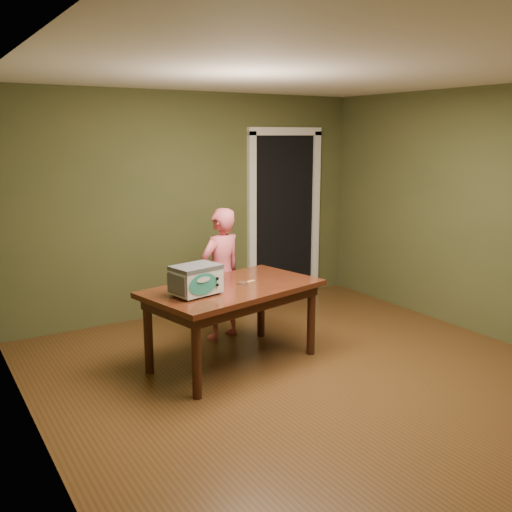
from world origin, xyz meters
The scene contains 8 objects.
floor centered at (0.00, 0.00, 0.00)m, with size 5.00×5.00×0.00m, color #573519.
room_shell centered at (0.00, 0.00, 1.71)m, with size 4.52×5.02×2.61m.
doorway centered at (1.30, 2.78, 1.06)m, with size 1.10×0.66×2.25m.
dining_table centered at (-0.42, 0.79, 0.65)m, with size 1.75×1.21×0.75m.
toy_oven centered at (-0.83, 0.70, 0.89)m, with size 0.47×0.36×0.26m.
baking_pan centered at (-0.32, 0.79, 0.76)m, with size 0.10×0.10×0.02m.
spatula centered at (-0.24, 0.83, 0.75)m, with size 0.18×0.03×0.01m, color #EDC767.
child centered at (-0.18, 1.46, 0.69)m, with size 0.50×0.33×1.38m, color #D25665.
Camera 1 is at (-2.88, -3.62, 2.11)m, focal length 40.00 mm.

